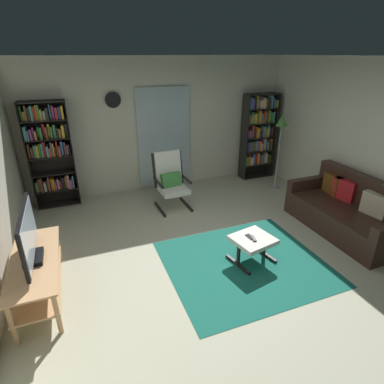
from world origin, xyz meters
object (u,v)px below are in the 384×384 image
(television, at_px, (29,237))
(wall_clock, at_px, (113,100))
(bookshelf_near_sofa, at_px, (258,134))
(floor_lamp_by_shelf, at_px, (281,127))
(tv_remote, at_px, (253,238))
(leather_sofa, at_px, (348,212))
(ottoman, at_px, (253,242))
(tv_stand, at_px, (37,272))
(lounge_armchair, at_px, (171,179))
(cell_phone, at_px, (250,237))
(bookshelf_near_tv, at_px, (49,150))

(television, height_order, wall_clock, wall_clock)
(bookshelf_near_sofa, height_order, floor_lamp_by_shelf, bookshelf_near_sofa)
(floor_lamp_by_shelf, bearing_deg, television, -158.27)
(tv_remote, bearing_deg, bookshelf_near_sofa, 68.67)
(leather_sofa, xyz_separation_m, ottoman, (-1.86, -0.17, -0.02))
(tv_stand, bearing_deg, television, 61.36)
(tv_stand, relative_size, leather_sofa, 0.75)
(lounge_armchair, bearing_deg, tv_remote, -76.25)
(ottoman, distance_m, cell_phone, 0.08)
(leather_sofa, bearing_deg, wall_clock, 137.92)
(leather_sofa, bearing_deg, tv_remote, -173.94)
(lounge_armchair, bearing_deg, bookshelf_near_tv, 156.96)
(bookshelf_near_tv, distance_m, floor_lamp_by_shelf, 4.39)
(tv_stand, distance_m, cell_phone, 2.65)
(bookshelf_near_sofa, xyz_separation_m, wall_clock, (-3.06, 0.19, 0.85))
(cell_phone, bearing_deg, tv_stand, 166.65)
(television, distance_m, floor_lamp_by_shelf, 4.87)
(tv_stand, height_order, lounge_armchair, lounge_armchair)
(lounge_armchair, bearing_deg, floor_lamp_by_shelf, 1.25)
(tv_stand, bearing_deg, ottoman, -5.99)
(bookshelf_near_sofa, distance_m, ottoman, 3.40)
(television, xyz_separation_m, ottoman, (2.67, -0.28, -0.52))
(television, distance_m, ottoman, 2.73)
(television, relative_size, leather_sofa, 0.54)
(tv_remote, bearing_deg, lounge_armchair, 114.76)
(bookshelf_near_tv, distance_m, cell_phone, 3.82)
(ottoman, relative_size, wall_clock, 2.08)
(television, height_order, floor_lamp_by_shelf, floor_lamp_by_shelf)
(cell_phone, xyz_separation_m, wall_clock, (-1.25, 2.97, 1.48))
(television, bearing_deg, bookshelf_near_tv, 85.95)
(television, bearing_deg, ottoman, -6.08)
(bookshelf_near_tv, xyz_separation_m, leather_sofa, (4.34, -2.69, -0.76))
(tv_stand, relative_size, lounge_armchair, 1.36)
(tv_remote, distance_m, floor_lamp_by_shelf, 2.95)
(cell_phone, bearing_deg, wall_clock, 104.88)
(tv_stand, relative_size, tv_remote, 9.68)
(tv_stand, xyz_separation_m, bookshelf_near_tv, (0.19, 2.59, 0.72))
(bookshelf_near_tv, distance_m, lounge_armchair, 2.21)
(bookshelf_near_tv, xyz_separation_m, cell_phone, (2.46, -2.84, -0.70))
(floor_lamp_by_shelf, height_order, wall_clock, wall_clock)
(television, xyz_separation_m, leather_sofa, (4.52, -0.11, -0.51))
(lounge_armchair, relative_size, floor_lamp_by_shelf, 0.66)
(lounge_armchair, xyz_separation_m, tv_remote, (0.50, -2.05, -0.16))
(bookshelf_near_sofa, xyz_separation_m, ottoman, (-1.78, -2.81, -0.70))
(lounge_armchair, bearing_deg, leather_sofa, -38.05)
(tv_remote, relative_size, wall_clock, 0.50)
(television, distance_m, leather_sofa, 4.55)
(lounge_armchair, height_order, ottoman, lounge_armchair)
(bookshelf_near_tv, distance_m, tv_remote, 3.87)
(bookshelf_near_tv, xyz_separation_m, ottoman, (2.49, -2.87, -0.77))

